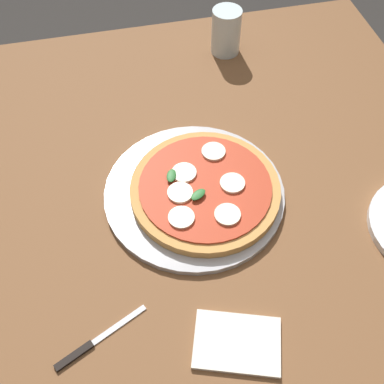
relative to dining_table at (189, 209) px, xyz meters
The scene contains 7 objects.
ground_plane 0.65m from the dining_table, ahead, with size 6.00×6.00×0.00m, color #2D2B28.
dining_table is the anchor object (origin of this frame).
serving_tray 0.13m from the dining_table, 95.69° to the right, with size 0.33×0.33×0.01m, color #B2B2B7.
pizza 0.15m from the dining_table, 71.28° to the right, with size 0.27×0.27×0.03m.
napkin 0.35m from the dining_table, 89.84° to the right, with size 0.13×0.09×0.01m, color white.
knife 0.38m from the dining_table, 127.25° to the right, with size 0.15×0.08×0.01m.
glass_cup 0.43m from the dining_table, 64.88° to the left, with size 0.07×0.07×0.11m, color silver.
Camera 1 is at (-0.12, -0.55, 1.47)m, focal length 43.86 mm.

